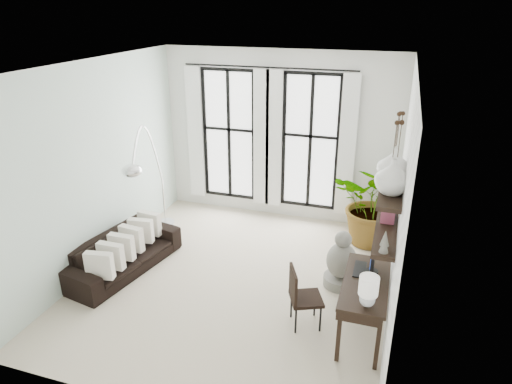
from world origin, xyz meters
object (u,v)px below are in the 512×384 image
at_px(plant, 376,205).
at_px(arc_lamp, 146,153).
at_px(sofa, 123,253).
at_px(desk, 365,287).
at_px(desk_chair, 301,294).
at_px(buddha, 341,263).

bearing_deg(plant, arc_lamp, -160.65).
bearing_deg(sofa, desk, -85.55).
distance_m(plant, desk, 2.51).
bearing_deg(desk_chair, arc_lamp, 132.02).
height_order(sofa, plant, plant).
height_order(desk, arc_lamp, arc_lamp).
bearing_deg(desk_chair, sofa, 146.98).
height_order(sofa, buddha, buddha).
distance_m(plant, desk_chair, 2.66).
bearing_deg(sofa, buddha, -68.56).
bearing_deg(buddha, desk, -68.80).
height_order(desk, buddha, desk).
height_order(arc_lamp, buddha, arc_lamp).
distance_m(desk, desk_chair, 0.82).
distance_m(desk, buddha, 1.17).
height_order(sofa, arc_lamp, arc_lamp).
xyz_separation_m(desk_chair, buddha, (0.38, 1.08, -0.10)).
bearing_deg(desk, sofa, 173.27).
height_order(sofa, desk, desk).
height_order(plant, arc_lamp, arc_lamp).
bearing_deg(desk_chair, buddha, 46.72).
distance_m(sofa, arc_lamp, 1.63).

